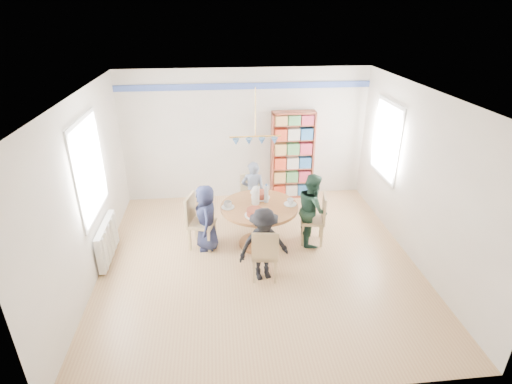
{
  "coord_description": "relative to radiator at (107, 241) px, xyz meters",
  "views": [
    {
      "loc": [
        -0.6,
        -5.38,
        3.8
      ],
      "look_at": [
        0.0,
        0.4,
        1.05
      ],
      "focal_mm": 28.0,
      "sensor_mm": 36.0,
      "label": 1
    }
  ],
  "objects": [
    {
      "name": "chair_right",
      "position": [
        3.48,
        0.18,
        0.15
      ],
      "size": [
        0.47,
        0.47,
        0.9
      ],
      "color": "tan",
      "rests_on": "ground"
    },
    {
      "name": "chair_far",
      "position": [
        2.45,
        1.22,
        0.13
      ],
      "size": [
        0.47,
        0.47,
        0.87
      ],
      "color": "tan",
      "rests_on": "ground"
    },
    {
      "name": "room_shell",
      "position": [
        2.16,
        0.57,
        1.3
      ],
      "size": [
        5.0,
        5.0,
        5.0
      ],
      "color": "white",
      "rests_on": "ground"
    },
    {
      "name": "ground",
      "position": [
        2.42,
        -0.3,
        -0.35
      ],
      "size": [
        5.0,
        5.0,
        0.0
      ],
      "primitive_type": "plane",
      "color": "tan"
    },
    {
      "name": "chair_near",
      "position": [
        2.46,
        -0.8,
        0.13
      ],
      "size": [
        0.43,
        0.43,
        0.88
      ],
      "color": "tan",
      "rests_on": "ground"
    },
    {
      "name": "person_left",
      "position": [
        1.59,
        0.18,
        0.23
      ],
      "size": [
        0.42,
        0.6,
        1.15
      ],
      "primitive_type": "imported",
      "rotation": [
        0.0,
        0.0,
        -1.47
      ],
      "color": "#1B1F3B",
      "rests_on": "ground"
    },
    {
      "name": "person_far",
      "position": [
        2.46,
        1.07,
        0.25
      ],
      "size": [
        0.46,
        0.32,
        1.2
      ],
      "primitive_type": "imported",
      "rotation": [
        0.0,
        0.0,
        3.07
      ],
      "color": "gray",
      "rests_on": "ground"
    },
    {
      "name": "chair_left",
      "position": [
        1.43,
        0.25,
        0.17
      ],
      "size": [
        0.52,
        0.52,
        0.94
      ],
      "color": "tan",
      "rests_on": "ground"
    },
    {
      "name": "person_near",
      "position": [
        2.44,
        -0.74,
        0.24
      ],
      "size": [
        0.83,
        0.58,
        1.17
      ],
      "primitive_type": "imported",
      "rotation": [
        0.0,
        0.0,
        0.21
      ],
      "color": "black",
      "rests_on": "ground"
    },
    {
      "name": "dining_table",
      "position": [
        2.48,
        0.19,
        0.21
      ],
      "size": [
        1.3,
        1.3,
        0.75
      ],
      "color": "brown",
      "rests_on": "ground"
    },
    {
      "name": "radiator",
      "position": [
        0.0,
        0.0,
        0.0
      ],
      "size": [
        0.12,
        1.0,
        0.6
      ],
      "color": "silver",
      "rests_on": "ground"
    },
    {
      "name": "person_right",
      "position": [
        3.39,
        0.2,
        0.28
      ],
      "size": [
        0.49,
        0.62,
        1.27
      ],
      "primitive_type": "imported",
      "rotation": [
        0.0,
        0.0,
        1.56
      ],
      "color": "#193327",
      "rests_on": "ground"
    },
    {
      "name": "tableware",
      "position": [
        2.45,
        0.22,
        0.47
      ],
      "size": [
        1.26,
        1.26,
        0.33
      ],
      "color": "white",
      "rests_on": "dining_table"
    },
    {
      "name": "bookshelf",
      "position": [
        3.38,
        2.04,
        0.57
      ],
      "size": [
        0.89,
        0.27,
        1.86
      ],
      "color": "maroon",
      "rests_on": "ground"
    }
  ]
}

